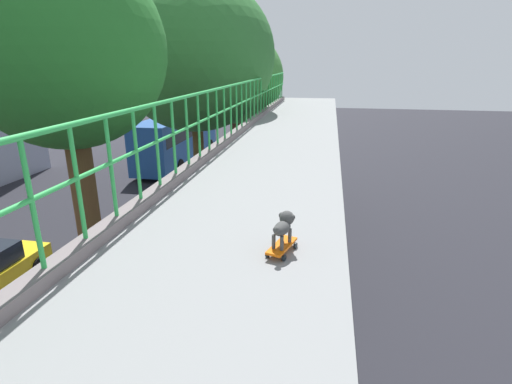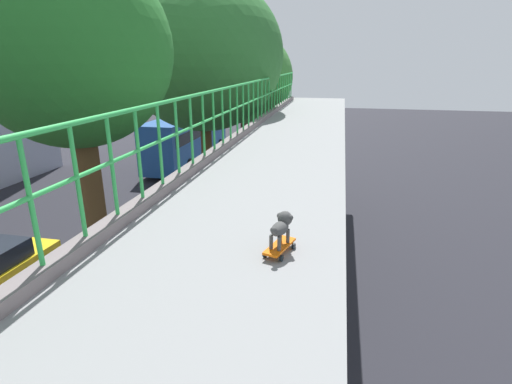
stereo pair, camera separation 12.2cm
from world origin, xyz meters
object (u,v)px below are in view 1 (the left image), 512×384
(car_blue_fifth, at_px, (150,225))
(toy_skateboard, at_px, (282,246))
(city_bus, at_px, (178,136))
(small_dog, at_px, (284,225))

(car_blue_fifth, distance_m, toy_skateboard, 12.51)
(city_bus, height_order, small_dog, small_dog)
(car_blue_fifth, height_order, small_dog, small_dog)
(car_blue_fifth, distance_m, small_dog, 12.57)
(small_dog, bearing_deg, car_blue_fifth, 122.89)
(city_bus, height_order, toy_skateboard, toy_skateboard)
(city_bus, relative_size, small_dog, 28.07)
(car_blue_fifth, height_order, city_bus, city_bus)
(toy_skateboard, bearing_deg, small_dog, 69.07)
(toy_skateboard, relative_size, small_dog, 1.25)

